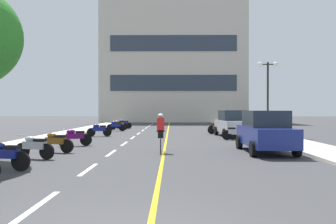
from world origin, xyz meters
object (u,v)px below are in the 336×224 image
object	(u,v)px
parked_car_near	(265,131)
motorcycle_9	(218,127)
parked_car_mid	(232,123)
motorcycle_5	(75,137)
motorcycle_6	(236,132)
motorcycle_10	(116,126)
street_lamp_mid	(268,81)
motorcycle_12	(123,124)
motorcycle_2	(4,155)
cyclist_rider	(161,132)
motorcycle_7	(99,130)
motorcycle_4	(55,142)
motorcycle_8	(219,128)
motorcycle_11	(119,125)
motorcycle_3	(34,146)

from	to	relation	value
parked_car_near	motorcycle_9	distance (m)	12.72
parked_car_mid	motorcycle_5	xyz separation A→B (m)	(-9.14, -6.21, -0.44)
motorcycle_6	motorcycle_10	xyz separation A→B (m)	(-8.79, 8.69, 0.00)
street_lamp_mid	motorcycle_12	world-z (taller)	street_lamp_mid
motorcycle_2	cyclist_rider	world-z (taller)	cyclist_rider
motorcycle_7	street_lamp_mid	bearing A→B (deg)	1.94
motorcycle_2	motorcycle_4	bearing A→B (deg)	88.89
motorcycle_5	motorcycle_12	world-z (taller)	same
motorcycle_6	motorcycle_8	world-z (taller)	same
parked_car_mid	motorcycle_4	world-z (taller)	parked_car_mid
motorcycle_10	motorcycle_11	distance (m)	2.15
motorcycle_8	motorcycle_9	xyz separation A→B (m)	(0.16, 1.51, 0.00)
motorcycle_2	motorcycle_4	xyz separation A→B (m)	(0.08, 4.34, 0.00)
motorcycle_8	motorcycle_9	bearing A→B (deg)	84.14
motorcycle_5	motorcycle_9	distance (m)	13.44
parked_car_near	motorcycle_5	world-z (taller)	parked_car_near
motorcycle_6	motorcycle_12	distance (m)	15.41
motorcycle_5	motorcycle_9	world-z (taller)	same
parked_car_near	motorcycle_3	bearing A→B (deg)	-167.57
motorcycle_8	motorcycle_9	size ratio (longest dim) A/B	1.01
street_lamp_mid	motorcycle_8	world-z (taller)	street_lamp_mid
motorcycle_2	motorcycle_6	bearing A→B (deg)	49.29
parked_car_mid	motorcycle_2	bearing A→B (deg)	-125.24
motorcycle_4	motorcycle_9	bearing A→B (deg)	55.62
motorcycle_3	motorcycle_5	world-z (taller)	same
motorcycle_6	motorcycle_10	distance (m)	12.36
motorcycle_2	motorcycle_3	bearing A→B (deg)	91.71
street_lamp_mid	motorcycle_8	size ratio (longest dim) A/B	2.99
motorcycle_8	cyclist_rider	world-z (taller)	cyclist_rider
parked_car_mid	motorcycle_6	distance (m)	2.69
motorcycle_4	motorcycle_6	bearing A→B (deg)	34.61
street_lamp_mid	cyclist_rider	size ratio (longest dim) A/B	2.88
motorcycle_3	motorcycle_4	bearing A→B (deg)	85.23
motorcycle_10	street_lamp_mid	bearing A→B (deg)	-25.86
parked_car_mid	motorcycle_12	world-z (taller)	parked_car_mid
motorcycle_5	motorcycle_10	bearing A→B (deg)	89.52
motorcycle_10	motorcycle_11	world-z (taller)	same
motorcycle_11	parked_car_mid	bearing A→B (deg)	-41.93
motorcycle_2	motorcycle_3	distance (m)	2.45
street_lamp_mid	motorcycle_12	size ratio (longest dim) A/B	3.01
motorcycle_4	motorcycle_10	world-z (taller)	same
motorcycle_6	motorcycle_9	bearing A→B (deg)	91.50
motorcycle_11	motorcycle_7	bearing A→B (deg)	-90.76
motorcycle_7	motorcycle_8	xyz separation A→B (m)	(8.65, 2.48, 0.00)
cyclist_rider	street_lamp_mid	bearing A→B (deg)	51.97
motorcycle_10	motorcycle_12	xyz separation A→B (m)	(0.06, 4.01, 0.00)
parked_car_near	parked_car_mid	xyz separation A→B (m)	(0.12, 8.68, 0.00)
motorcycle_12	motorcycle_8	bearing A→B (deg)	-41.96
motorcycle_3	motorcycle_8	distance (m)	15.90
parked_car_mid	motorcycle_5	distance (m)	11.06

